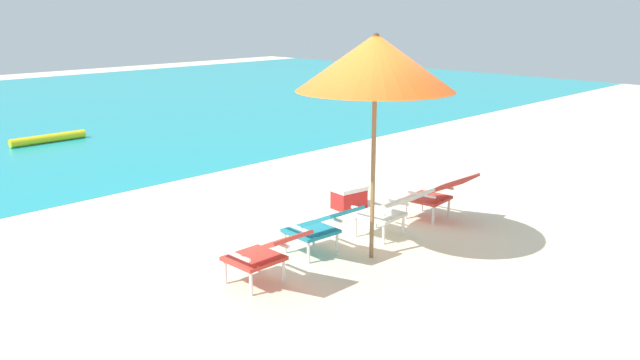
{
  "coord_description": "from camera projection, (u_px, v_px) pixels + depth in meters",
  "views": [
    {
      "loc": [
        -5.42,
        -5.11,
        2.8
      ],
      "look_at": [
        0.0,
        0.24,
        0.75
      ],
      "focal_mm": 36.09,
      "sensor_mm": 36.0,
      "label": 1
    }
  ],
  "objects": [
    {
      "name": "ground_plane",
      "position": [
        158.0,
        182.0,
        10.63
      ],
      "size": [
        40.0,
        40.0,
        0.0
      ],
      "primitive_type": "plane",
      "color": "beige"
    },
    {
      "name": "lounge_chair_near_left",
      "position": [
        321.0,
        225.0,
        7.33
      ],
      "size": [
        0.59,
        0.91,
        0.68
      ],
      "color": "teal",
      "rests_on": "ground_plane"
    },
    {
      "name": "lounge_chair_far_left",
      "position": [
        265.0,
        251.0,
        6.52
      ],
      "size": [
        0.55,
        0.87,
        0.68
      ],
      "color": "red",
      "rests_on": "ground_plane"
    },
    {
      "name": "lounge_chair_far_right",
      "position": [
        440.0,
        192.0,
        8.63
      ],
      "size": [
        0.63,
        0.93,
        0.68
      ],
      "color": "red",
      "rests_on": "ground_plane"
    },
    {
      "name": "lounge_chair_near_right",
      "position": [
        392.0,
        208.0,
        7.93
      ],
      "size": [
        0.61,
        0.92,
        0.68
      ],
      "color": "silver",
      "rests_on": "ground_plane"
    },
    {
      "name": "swim_buoy",
      "position": [
        49.0,
        138.0,
        13.7
      ],
      "size": [
        1.6,
        0.18,
        0.18
      ],
      "primitive_type": "cylinder",
      "rotation": [
        0.0,
        1.57,
        0.0
      ],
      "color": "yellow",
      "rests_on": "ocean_band"
    },
    {
      "name": "beach_umbrella_center",
      "position": [
        376.0,
        63.0,
        6.87
      ],
      "size": [
        2.46,
        2.46,
        2.55
      ],
      "color": "olive",
      "rests_on": "ground_plane"
    },
    {
      "name": "cooler_box",
      "position": [
        349.0,
        197.0,
        9.24
      ],
      "size": [
        0.51,
        0.38,
        0.32
      ],
      "color": "red",
      "rests_on": "ground_plane"
    }
  ]
}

